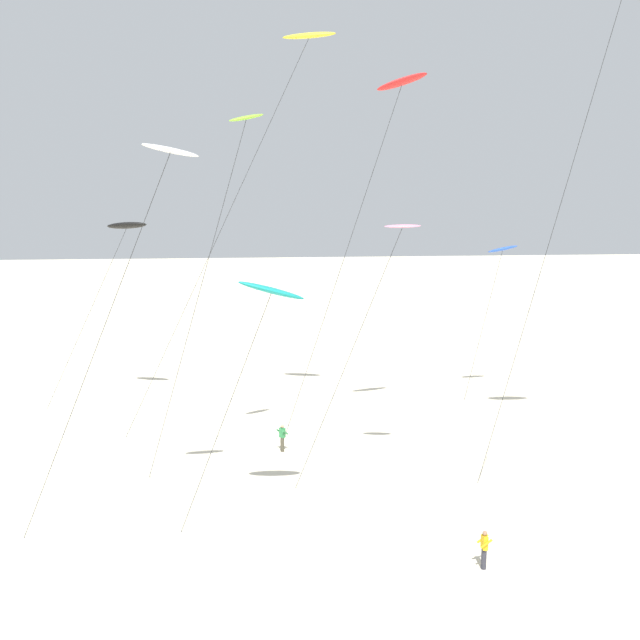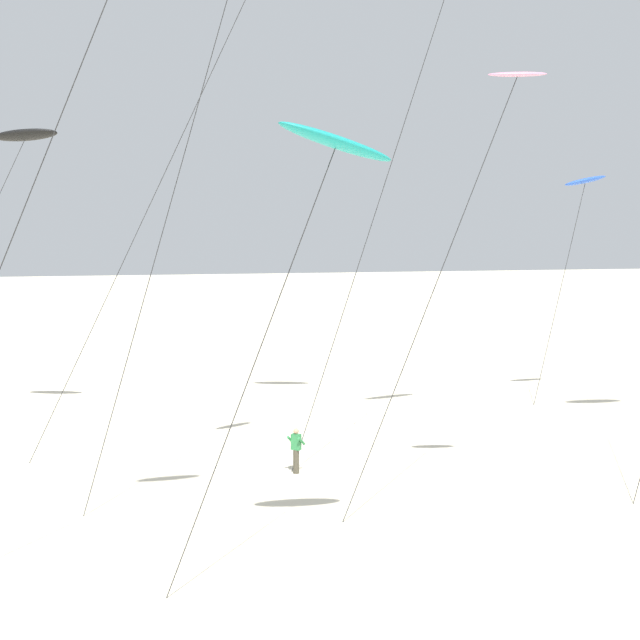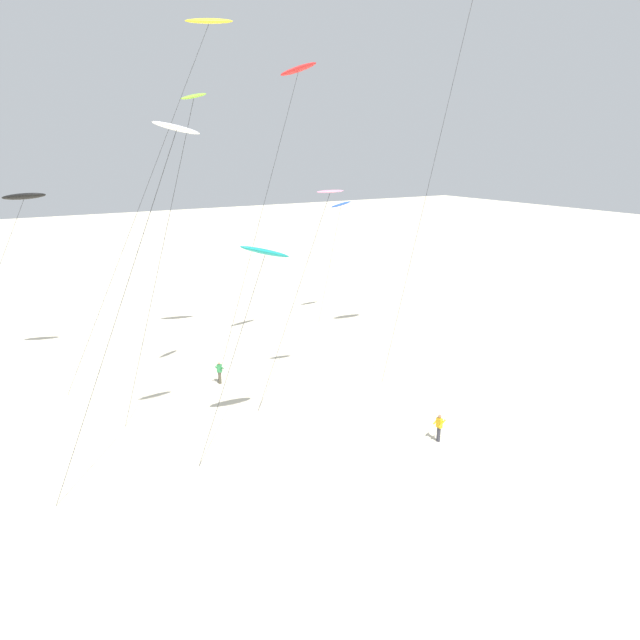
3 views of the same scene
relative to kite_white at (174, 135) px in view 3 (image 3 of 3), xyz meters
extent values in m
plane|color=beige|center=(6.43, -1.11, -16.70)|extent=(260.00, 260.00, 0.00)
ellipsoid|color=white|center=(0.13, 0.00, 0.31)|extent=(2.48, 1.07, 0.76)
cylinder|color=#262626|center=(-3.41, -0.06, -8.24)|extent=(7.10, 0.16, 16.94)
cylinder|color=#262626|center=(18.43, 4.03, -3.89)|extent=(6.51, 0.15, 25.64)
ellipsoid|color=pink|center=(10.94, 4.32, -3.12)|extent=(1.87, 0.75, 0.24)
cylinder|color=#262626|center=(8.23, 4.27, -9.94)|extent=(5.45, 0.13, 13.53)
ellipsoid|color=red|center=(11.95, 10.06, 4.55)|extent=(3.00, 1.02, 1.48)
cylinder|color=#262626|center=(8.45, 9.99, -6.14)|extent=(7.02, 0.16, 21.13)
ellipsoid|color=black|center=(-5.03, 19.81, -3.83)|extent=(3.10, 1.90, 0.84)
ellipsoid|color=blue|center=(21.29, 19.06, -5.60)|extent=(2.21, 0.67, 0.77)
cylinder|color=#262626|center=(20.08, 19.04, -11.20)|extent=(2.45, 0.07, 11.02)
ellipsoid|color=#8CD833|center=(3.29, 6.53, 2.23)|extent=(1.95, 1.19, 0.62)
cylinder|color=#262626|center=(0.51, 6.48, -7.28)|extent=(5.60, 0.13, 18.86)
ellipsoid|color=yellow|center=(7.02, 13.33, 7.52)|extent=(3.29, 1.62, 0.62)
cylinder|color=#262626|center=(1.21, 13.22, -4.66)|extent=(11.64, 0.24, 24.10)
ellipsoid|color=teal|center=(4.27, -0.15, -5.63)|extent=(3.05, 1.16, 1.14)
cylinder|color=#262626|center=(2.14, -0.19, -11.22)|extent=(4.27, 0.10, 10.97)
cylinder|color=#33333D|center=(12.74, -4.67, -16.26)|extent=(0.22, 0.22, 0.88)
cube|color=gold|center=(12.74, -4.67, -15.53)|extent=(0.22, 0.35, 0.58)
sphere|color=#9E7051|center=(12.74, -4.67, -15.13)|extent=(0.20, 0.20, 0.20)
cylinder|color=gold|center=(12.76, -4.89, -15.48)|extent=(0.51, 0.12, 0.39)
cylinder|color=gold|center=(12.73, -4.45, -15.48)|extent=(0.51, 0.12, 0.39)
cylinder|color=#4C4738|center=(5.08, 9.69, -16.26)|extent=(0.22, 0.22, 0.88)
cube|color=#338C4C|center=(5.08, 9.69, -15.53)|extent=(0.39, 0.36, 0.58)
sphere|color=tan|center=(5.08, 9.69, -15.13)|extent=(0.20, 0.20, 0.20)
cylinder|color=#338C4C|center=(4.90, 9.82, -15.48)|extent=(0.37, 0.46, 0.39)
cylinder|color=#338C4C|center=(5.25, 9.56, -15.48)|extent=(0.37, 0.46, 0.39)
camera|label=1|loc=(3.40, -31.89, -1.12)|focal=41.29mm
camera|label=2|loc=(-0.63, -21.37, -7.49)|focal=49.90mm
camera|label=3|loc=(-8.18, -26.44, -0.54)|focal=32.09mm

